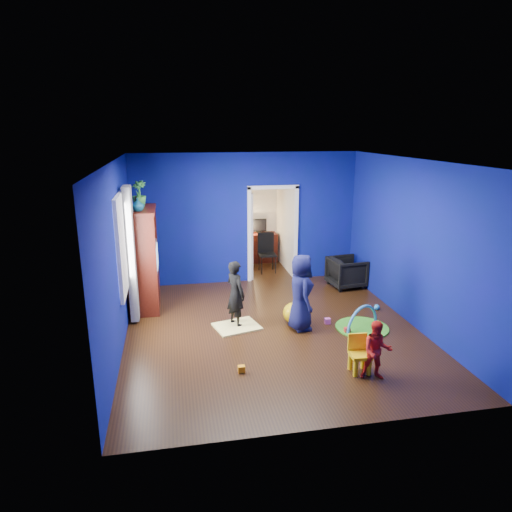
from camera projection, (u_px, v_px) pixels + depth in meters
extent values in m
cube|color=black|center=(273.00, 330.00, 7.93)|extent=(5.00, 5.50, 0.01)
cube|color=white|center=(275.00, 161.00, 7.15)|extent=(5.00, 5.50, 0.01)
cube|color=navy|center=(246.00, 219.00, 10.14)|extent=(5.00, 0.02, 2.90)
cube|color=navy|center=(330.00, 314.00, 4.94)|extent=(5.00, 0.02, 2.90)
cube|color=navy|center=(117.00, 258.00, 7.10)|extent=(0.02, 5.50, 2.90)
cube|color=navy|center=(413.00, 243.00, 7.99)|extent=(0.02, 5.50, 2.90)
imported|color=black|center=(347.00, 272.00, 10.04)|extent=(0.81, 0.79, 0.67)
imported|color=black|center=(236.00, 294.00, 7.99)|extent=(0.46, 0.52, 1.19)
imported|color=#0F133A|center=(301.00, 292.00, 7.83)|extent=(0.44, 0.67, 1.34)
imported|color=red|center=(377.00, 351.00, 6.30)|extent=(0.48, 0.42, 0.85)
imported|color=#0C5467|center=(138.00, 205.00, 8.14)|extent=(0.29, 0.29, 0.23)
imported|color=#338E36|center=(139.00, 194.00, 8.59)|extent=(0.35, 0.35, 0.49)
cube|color=#3A1209|center=(143.00, 259.00, 8.72)|extent=(0.58, 1.14, 1.96)
cube|color=silver|center=(145.00, 257.00, 8.71)|extent=(0.46, 0.70, 0.54)
cube|color=#F2E07A|center=(237.00, 326.00, 8.06)|extent=(0.88, 0.77, 0.03)
sphere|color=yellow|center=(294.00, 313.00, 8.19)|extent=(0.38, 0.38, 0.38)
cube|color=yellow|center=(360.00, 356.00, 6.52)|extent=(0.30, 0.30, 0.50)
cylinder|color=#319020|center=(362.00, 328.00, 8.02)|extent=(0.92, 0.92, 0.02)
torus|color=#3F8CD8|center=(362.00, 327.00, 8.02)|extent=(0.74, 0.45, 0.83)
cube|color=white|center=(120.00, 246.00, 7.40)|extent=(0.03, 0.95, 1.55)
cube|color=slate|center=(131.00, 254.00, 8.03)|extent=(0.14, 0.42, 2.40)
cube|color=white|center=(272.00, 235.00, 10.36)|extent=(1.16, 0.10, 2.10)
cube|color=#3D140A|center=(260.00, 247.00, 11.97)|extent=(0.88, 0.44, 0.75)
cube|color=black|center=(259.00, 225.00, 11.93)|extent=(0.40, 0.05, 0.32)
sphere|color=#FFD88C|center=(249.00, 227.00, 11.83)|extent=(0.14, 0.14, 0.14)
cube|color=black|center=(267.00, 254.00, 11.04)|extent=(0.40, 0.40, 0.92)
cube|color=white|center=(259.00, 184.00, 11.63)|extent=(0.88, 0.24, 0.04)
cube|color=red|center=(347.00, 330.00, 7.82)|extent=(0.10, 0.08, 0.10)
sphere|color=#258DD2|center=(377.00, 307.00, 8.82)|extent=(0.11, 0.11, 0.11)
cube|color=orange|center=(241.00, 369.00, 6.56)|extent=(0.10, 0.08, 0.10)
sphere|color=green|center=(295.00, 308.00, 8.79)|extent=(0.11, 0.11, 0.11)
cube|color=#D951A9|center=(327.00, 321.00, 8.20)|extent=(0.10, 0.08, 0.10)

